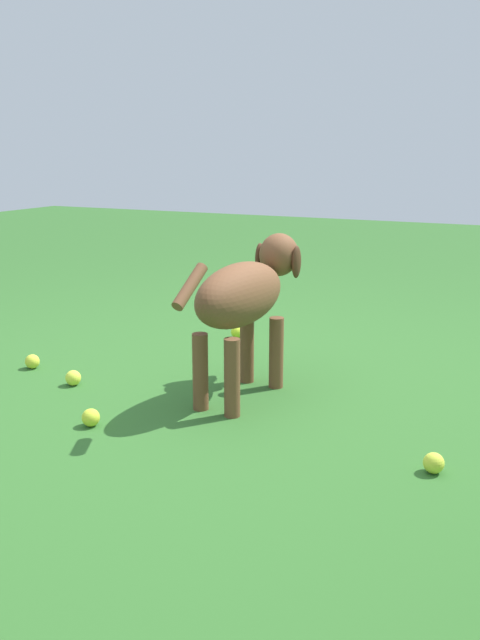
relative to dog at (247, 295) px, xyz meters
The scene contains 7 objects.
ground 0.43m from the dog, 33.05° to the right, with size 14.00×14.00×0.00m, color #2D6026.
dog is the anchor object (origin of this frame).
tennis_ball_0 1.11m from the dog, ahead, with size 0.07×0.07×0.07m, color #CED539.
tennis_ball_1 0.92m from the dog, 61.46° to the right, with size 0.07×0.07×0.07m, color #C2DE2A.
tennis_ball_2 0.99m from the dog, 155.01° to the left, with size 0.07×0.07×0.07m, color #CDD73C.
tennis_ball_3 0.77m from the dog, 56.30° to the left, with size 0.07×0.07×0.07m, color #CEDD35.
tennis_ball_4 0.84m from the dog, 18.12° to the left, with size 0.07×0.07×0.07m, color #D8E53F.
Camera 1 is at (-1.20, 2.43, 0.98)m, focal length 37.66 mm.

